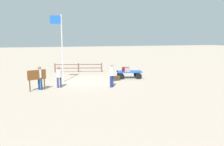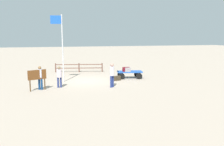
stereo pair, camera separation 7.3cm
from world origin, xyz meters
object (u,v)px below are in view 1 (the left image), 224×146
(suitcase_tan, at_px, (127,70))
(suitcase_navy, at_px, (125,70))
(suitcase_olive, at_px, (116,78))
(flagpole, at_px, (61,42))
(worker_trailing, at_px, (40,76))
(worker_supervisor, at_px, (59,75))
(luggage_cart, at_px, (129,73))
(signboard, at_px, (37,76))
(suitcase_dark, at_px, (126,69))
(worker_lead, at_px, (112,73))

(suitcase_tan, distance_m, suitcase_navy, 0.32)
(suitcase_olive, distance_m, flagpole, 5.42)
(worker_trailing, bearing_deg, worker_supervisor, -163.54)
(luggage_cart, height_order, signboard, signboard)
(suitcase_dark, height_order, suitcase_navy, suitcase_dark)
(suitcase_dark, xyz_separation_m, worker_supervisor, (5.77, 2.10, 0.09))
(luggage_cart, distance_m, signboard, 8.14)
(luggage_cart, bearing_deg, suitcase_olive, 27.84)
(flagpole, bearing_deg, luggage_cart, -178.63)
(suitcase_tan, bearing_deg, worker_trailing, 18.15)
(suitcase_olive, relative_size, signboard, 0.47)
(suitcase_olive, bearing_deg, luggage_cart, -152.16)
(suitcase_navy, distance_m, worker_trailing, 7.56)
(luggage_cart, distance_m, suitcase_tan, 0.51)
(worker_trailing, relative_size, signboard, 1.16)
(flagpole, bearing_deg, signboard, 56.25)
(worker_trailing, relative_size, worker_supervisor, 1.07)
(suitcase_tan, distance_m, signboard, 7.80)
(luggage_cart, relative_size, suitcase_dark, 3.81)
(suitcase_dark, bearing_deg, suitcase_olive, 30.47)
(worker_supervisor, bearing_deg, suitcase_olive, -162.53)
(suitcase_dark, bearing_deg, suitcase_navy, -87.91)
(worker_lead, bearing_deg, flagpole, -41.09)
(luggage_cart, relative_size, worker_trailing, 1.39)
(luggage_cart, bearing_deg, worker_trailing, 19.32)
(worker_supervisor, bearing_deg, worker_lead, 166.28)
(worker_supervisor, bearing_deg, suitcase_navy, -158.56)
(luggage_cart, height_order, suitcase_dark, suitcase_dark)
(suitcase_navy, height_order, signboard, signboard)
(luggage_cart, bearing_deg, suitcase_navy, -7.16)
(worker_supervisor, height_order, flagpole, flagpole)
(worker_lead, relative_size, signboard, 1.24)
(suitcase_navy, relative_size, worker_supervisor, 0.30)
(flagpole, bearing_deg, worker_supervisor, 81.97)
(suitcase_dark, distance_m, worker_supervisor, 6.14)
(suitcase_dark, relative_size, worker_trailing, 0.36)
(suitcase_dark, relative_size, suitcase_tan, 1.21)
(luggage_cart, xyz_separation_m, suitcase_dark, (0.35, 0.12, 0.37))
(luggage_cart, relative_size, suitcase_olive, 3.39)
(flagpole, bearing_deg, worker_lead, 138.91)
(worker_supervisor, bearing_deg, luggage_cart, -160.07)
(luggage_cart, xyz_separation_m, suitcase_tan, (0.25, 0.25, 0.36))
(flagpole, distance_m, signboard, 3.91)
(suitcase_olive, bearing_deg, flagpole, -7.48)
(suitcase_tan, bearing_deg, signboard, 19.16)
(flagpole, height_order, signboard, flagpole)
(suitcase_navy, xyz_separation_m, suitcase_olive, (1.02, 0.77, -0.57))
(suitcase_dark, relative_size, signboard, 0.42)
(suitcase_tan, relative_size, suitcase_olive, 0.74)
(luggage_cart, xyz_separation_m, worker_trailing, (7.44, 2.61, 0.51))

